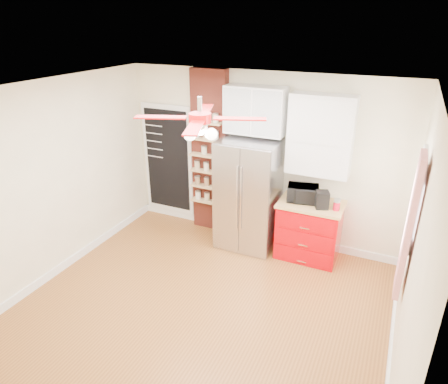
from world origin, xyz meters
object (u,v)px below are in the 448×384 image
at_px(red_cabinet, 309,230).
at_px(ceiling_fan, 200,118).
at_px(toaster_oven, 303,193).
at_px(pantry_jar_oats, 204,150).
at_px(fridge, 248,195).
at_px(coffee_maker, 322,200).
at_px(canister_left, 336,206).

bearing_deg(red_cabinet, ceiling_fan, -118.71).
xyz_separation_m(toaster_oven, pantry_jar_oats, (-1.67, 0.11, 0.41)).
xyz_separation_m(red_cabinet, ceiling_fan, (-0.92, -1.68, 1.97)).
height_order(fridge, coffee_maker, fridge).
bearing_deg(ceiling_fan, red_cabinet, 61.29).
height_order(toaster_oven, coffee_maker, coffee_maker).
height_order(ceiling_fan, coffee_maker, ceiling_fan).
distance_m(ceiling_fan, canister_left, 2.52).
relative_size(fridge, red_cabinet, 1.86).
distance_m(fridge, red_cabinet, 1.06).
distance_m(fridge, pantry_jar_oats, 1.03).
height_order(red_cabinet, ceiling_fan, ceiling_fan).
xyz_separation_m(red_cabinet, coffee_maker, (0.16, -0.09, 0.57)).
distance_m(fridge, coffee_maker, 1.14).
bearing_deg(canister_left, pantry_jar_oats, 174.60).
distance_m(red_cabinet, canister_left, 0.64).
bearing_deg(pantry_jar_oats, coffee_maker, -6.21).
xyz_separation_m(canister_left, pantry_jar_oats, (-2.19, 0.21, 0.47)).
xyz_separation_m(fridge, coffee_maker, (1.13, -0.04, 0.15)).
distance_m(fridge, ceiling_fan, 2.25).
bearing_deg(fridge, red_cabinet, 2.95).
bearing_deg(red_cabinet, coffee_maker, -29.94).
xyz_separation_m(ceiling_fan, toaster_oven, (0.77, 1.69, -1.40)).
xyz_separation_m(fridge, ceiling_fan, (0.05, -1.63, 1.55)).
distance_m(fridge, toaster_oven, 0.84).
bearing_deg(red_cabinet, canister_left, -13.05).
distance_m(red_cabinet, toaster_oven, 0.59).
distance_m(coffee_maker, pantry_jar_oats, 2.03).
bearing_deg(toaster_oven, red_cabinet, -17.01).
relative_size(ceiling_fan, pantry_jar_oats, 11.49).
bearing_deg(toaster_oven, fridge, 172.62).
bearing_deg(toaster_oven, coffee_maker, -30.99).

